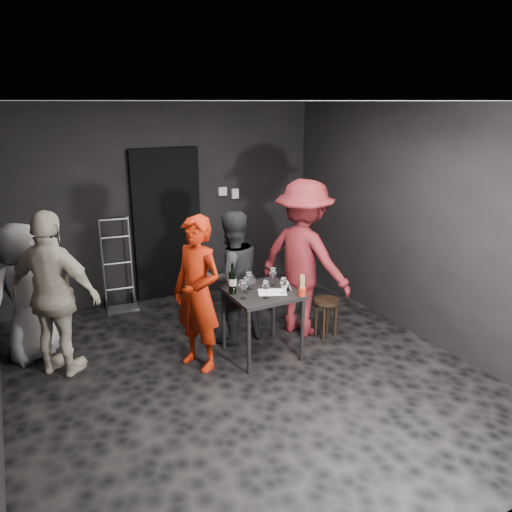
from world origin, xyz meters
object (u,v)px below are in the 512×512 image
woman_black (231,275)px  bystander_grey (25,292)px  man_maroon (304,240)px  wine_bottle (233,282)px  breadstick_cup (302,286)px  server_red (197,287)px  bystander_cream (53,284)px  hand_truck (120,292)px  tasting_table (262,299)px  stool (326,308)px

woman_black → bystander_grey: size_ratio=1.04×
man_maroon → wine_bottle: bearing=77.6°
man_maroon → breadstick_cup: (-0.40, -0.60, -0.29)m
server_red → bystander_cream: 1.41m
woman_black → server_red: bearing=31.0°
bystander_cream → man_maroon: bearing=-143.9°
server_red → bystander_cream: (-1.31, 0.51, 0.09)m
man_maroon → wine_bottle: (-1.02, -0.21, -0.27)m
bystander_cream → woman_black: bearing=-141.2°
hand_truck → man_maroon: size_ratio=0.54×
woman_black → bystander_grey: woman_black is taller
hand_truck → wine_bottle: bearing=-61.2°
tasting_table → woman_black: woman_black is taller
woman_black → bystander_cream: size_ratio=0.82×
tasting_table → hand_truck: bearing=118.7°
woman_black → man_maroon: 0.94m
bystander_cream → tasting_table: bearing=-154.0°
stool → man_maroon: 0.85m
hand_truck → server_red: server_red is taller
breadstick_cup → hand_truck: bearing=121.3°
server_red → man_maroon: man_maroon is taller
man_maroon → hand_truck: bearing=22.0°
man_maroon → server_red: bearing=74.3°
bystander_cream → breadstick_cup: bearing=-158.8°
bystander_cream → wine_bottle: 1.78m
woman_black → wine_bottle: bearing=63.5°
stool → breadstick_cup: size_ratio=1.89×
tasting_table → wine_bottle: bearing=165.8°
woman_black → wine_bottle: size_ratio=4.77×
bystander_grey → bystander_cream: bearing=86.8°
breadstick_cup → bystander_cream: bearing=159.0°
hand_truck → breadstick_cup: hand_truck is taller
hand_truck → server_red: (0.41, -1.95, 0.66)m
hand_truck → bystander_cream: (-0.91, -1.44, 0.75)m
woman_black → bystander_grey: 2.20m
server_red → breadstick_cup: size_ratio=7.11×
bystander_cream → wine_bottle: size_ratio=5.83×
stool → server_red: 1.67m
man_maroon → wine_bottle: man_maroon is taller
server_red → woman_black: size_ratio=1.11×
server_red → bystander_cream: bearing=-136.4°
bystander_grey → wine_bottle: size_ratio=4.59×
stool → woman_black: size_ratio=0.29×
woman_black → bystander_grey: bearing=-19.7°
bystander_cream → breadstick_cup: size_ratio=7.85×
man_maroon → bystander_cream: man_maroon is taller
server_red → stool: bearing=63.6°
wine_bottle → breadstick_cup: 0.73m
stool → bystander_cream: bystander_cream is taller
woman_black → breadstick_cup: size_ratio=6.43×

